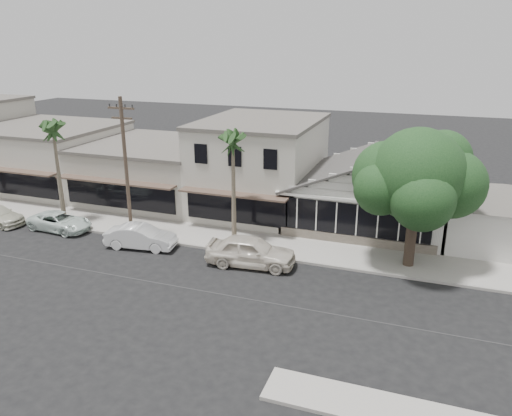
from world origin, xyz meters
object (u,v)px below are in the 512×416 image
at_px(car_0, 251,251).
at_px(car_1, 141,237).
at_px(utility_pole, 126,165).
at_px(car_2, 60,222).
at_px(shade_tree, 416,177).

height_order(car_0, car_1, car_0).
bearing_deg(car_1, utility_pole, 40.99).
height_order(car_1, car_2, car_1).
relative_size(car_2, shade_tree, 0.56).
xyz_separation_m(utility_pole, car_0, (8.83, -1.48, -3.92)).
relative_size(car_0, car_1, 1.17).
xyz_separation_m(utility_pole, shade_tree, (17.22, 1.53, 0.42)).
bearing_deg(utility_pole, shade_tree, 5.07).
distance_m(car_0, car_1, 7.25).
bearing_deg(car_0, shade_tree, -75.71).
xyz_separation_m(utility_pole, car_2, (-5.16, -0.62, -4.18)).
distance_m(car_0, car_2, 14.02).
relative_size(car_1, shade_tree, 0.55).
bearing_deg(shade_tree, car_0, -160.27).
bearing_deg(car_1, shade_tree, -87.30).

